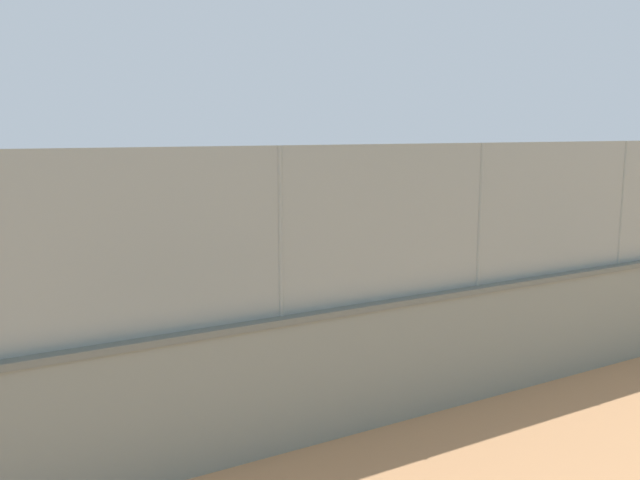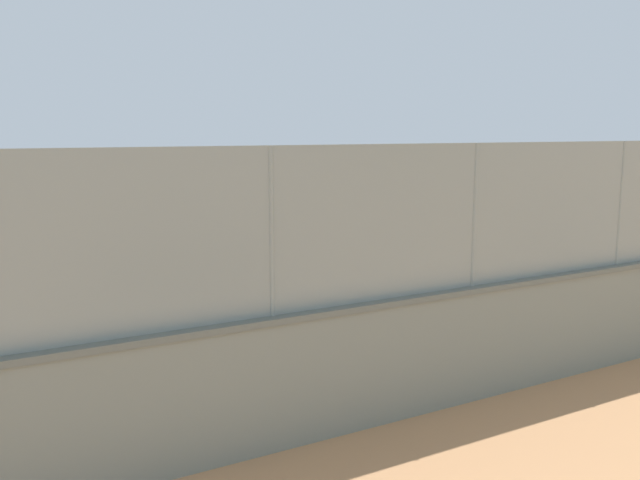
{
  "view_description": "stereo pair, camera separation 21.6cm",
  "coord_description": "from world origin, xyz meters",
  "px_view_note": "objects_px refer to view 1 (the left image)",
  "views": [
    {
      "loc": [
        7.3,
        20.68,
        3.88
      ],
      "look_at": [
        -0.26,
        7.44,
        1.39
      ],
      "focal_mm": 37.96,
      "sensor_mm": 36.0,
      "label": 1
    },
    {
      "loc": [
        7.12,
        20.79,
        3.88
      ],
      "look_at": [
        -0.26,
        7.44,
        1.39
      ],
      "focal_mm": 37.96,
      "sensor_mm": 36.0,
      "label": 2
    }
  ],
  "objects_px": {
    "player_near_wall_returning": "(166,227)",
    "sports_ball": "(165,266)",
    "player_baseline_waiting": "(449,277)",
    "courtside_bench": "(590,303)",
    "player_crossing_court": "(273,210)"
  },
  "relations": [
    {
      "from": "player_baseline_waiting",
      "to": "player_crossing_court",
      "type": "xyz_separation_m",
      "value": [
        -1.67,
        -11.77,
        0.08
      ]
    },
    {
      "from": "player_near_wall_returning",
      "to": "sports_ball",
      "type": "xyz_separation_m",
      "value": [
        0.73,
        2.21,
        -0.79
      ]
    },
    {
      "from": "player_near_wall_returning",
      "to": "courtside_bench",
      "type": "height_order",
      "value": "player_near_wall_returning"
    },
    {
      "from": "sports_ball",
      "to": "player_baseline_waiting",
      "type": "bearing_deg",
      "value": 114.8
    },
    {
      "from": "player_near_wall_returning",
      "to": "sports_ball",
      "type": "bearing_deg",
      "value": 71.66
    },
    {
      "from": "player_near_wall_returning",
      "to": "player_baseline_waiting",
      "type": "distance_m",
      "value": 10.43
    },
    {
      "from": "player_baseline_waiting",
      "to": "sports_ball",
      "type": "xyz_separation_m",
      "value": [
        3.61,
        -7.82,
        -0.79
      ]
    },
    {
      "from": "player_crossing_court",
      "to": "sports_ball",
      "type": "bearing_deg",
      "value": 36.82
    },
    {
      "from": "player_near_wall_returning",
      "to": "sports_ball",
      "type": "distance_m",
      "value": 2.46
    },
    {
      "from": "player_baseline_waiting",
      "to": "courtside_bench",
      "type": "bearing_deg",
      "value": 139.98
    },
    {
      "from": "player_crossing_court",
      "to": "sports_ball",
      "type": "relative_size",
      "value": 8.09
    },
    {
      "from": "player_baseline_waiting",
      "to": "courtside_bench",
      "type": "height_order",
      "value": "player_baseline_waiting"
    },
    {
      "from": "sports_ball",
      "to": "courtside_bench",
      "type": "xyz_separation_m",
      "value": [
        -5.74,
        9.61,
        0.36
      ]
    },
    {
      "from": "sports_ball",
      "to": "courtside_bench",
      "type": "distance_m",
      "value": 11.2
    },
    {
      "from": "player_baseline_waiting",
      "to": "sports_ball",
      "type": "bearing_deg",
      "value": -65.2
    }
  ]
}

